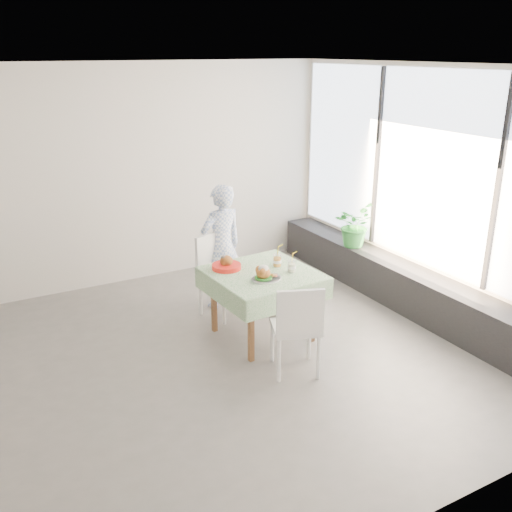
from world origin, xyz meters
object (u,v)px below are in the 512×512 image
main_dish (265,275)px  juice_cup_orange (277,261)px  diner (221,247)px  cafe_table (262,297)px  chair_far (223,290)px  chair_near (295,344)px  potted_plant (354,224)px

main_dish → juice_cup_orange: size_ratio=1.17×
diner → main_dish: diner is taller
cafe_table → juice_cup_orange: size_ratio=4.08×
chair_far → chair_near: bearing=-88.1°
chair_near → diner: size_ratio=0.62×
cafe_table → main_dish: (-0.08, -0.19, 0.34)m
cafe_table → main_dish: bearing=-113.1°
chair_far → chair_near: size_ratio=1.02×
cafe_table → chair_far: bearing=100.0°
diner → main_dish: size_ratio=4.71×
main_dish → chair_near: bearing=-89.5°
diner → main_dish: bearing=79.6°
chair_far → cafe_table: bearing=-80.0°
cafe_table → potted_plant: potted_plant is taller
chair_far → main_dish: size_ratio=2.98×
main_dish → potted_plant: potted_plant is taller
cafe_table → potted_plant: 2.00m
juice_cup_orange → potted_plant: size_ratio=0.46×
main_dish → cafe_table: bearing=66.9°
cafe_table → main_dish: size_ratio=3.47×
cafe_table → main_dish: main_dish is taller
chair_far → potted_plant: (1.94, 0.07, 0.50)m
cafe_table → chair_far: 0.74m
juice_cup_orange → potted_plant: bearing=23.9°
chair_far → chair_near: (0.05, -1.48, -0.01)m
main_dish → chair_far: bearing=92.8°
potted_plant → main_dish: bearing=-152.8°
potted_plant → juice_cup_orange: bearing=-156.1°
cafe_table → potted_plant: bearing=23.4°
diner → potted_plant: diner is taller
cafe_table → juice_cup_orange: (0.22, 0.08, 0.34)m
chair_far → chair_near: chair_far is taller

